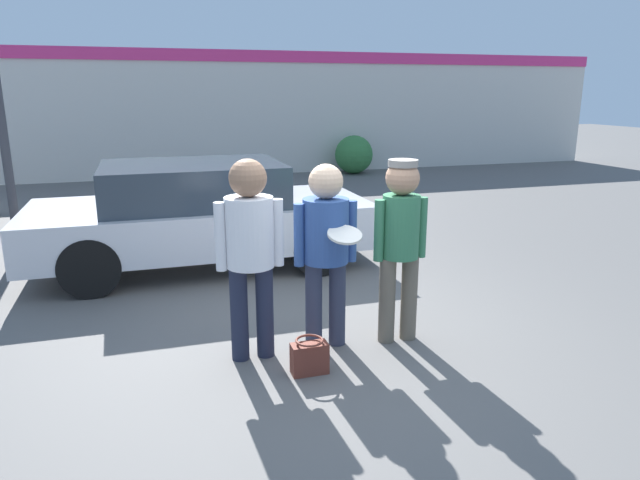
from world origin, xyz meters
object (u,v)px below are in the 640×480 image
Objects in this scene: person_left at (250,241)px; shrub at (354,154)px; person_right at (400,235)px; person_middle_with_frisbee at (326,240)px; handbag at (309,357)px; street_lamp at (4,7)px; parked_car_near at (199,213)px.

person_left reaches higher than shrub.
person_right is (1.34, -0.04, -0.04)m from person_left.
person_left is 11.40m from shrub.
person_middle_with_frisbee is 1.57× the size of shrub.
person_left reaches higher than person_right.
person_left is at bearing 131.88° from handbag.
street_lamp is (-3.68, 4.19, 2.28)m from person_right.
person_middle_with_frisbee is at bearing -111.80° from shrub.
shrub is at bearing 56.52° from parked_car_near.
handbag is (0.38, -0.43, -0.90)m from person_left.
street_lamp reaches higher than shrub.
person_middle_with_frisbee is 2.97m from parked_car_near.
parked_car_near is 4.09× the size of shrub.
person_right is 0.31× the size of street_lamp.
handbag is at bearing -80.93° from parked_car_near.
person_middle_with_frisbee is at bearing -53.77° from street_lamp.
street_lamp is at bearing 149.87° from parked_car_near.
street_lamp is at bearing 126.23° from person_middle_with_frisbee.
person_middle_with_frisbee reaches higher than parked_car_near.
shrub is at bearing 65.14° from person_left.
person_middle_with_frisbee reaches higher than shrub.
person_left is at bearing -87.13° from parked_car_near.
shrub is (3.45, 10.37, -0.48)m from person_right.
person_left is 5.27m from street_lamp.
parked_car_near is 3.39m from handbag.
handbag is (-0.96, -0.39, -0.86)m from person_right.
shrub is (7.13, 6.18, -2.75)m from street_lamp.
handbag is (-0.29, -0.47, -0.85)m from person_middle_with_frisbee.
parked_car_near is (-0.82, 2.84, -0.29)m from person_middle_with_frisbee.
shrub is at bearing 68.20° from person_middle_with_frisbee.
street_lamp is 9.83m from shrub.
person_left is 1.34m from person_right.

